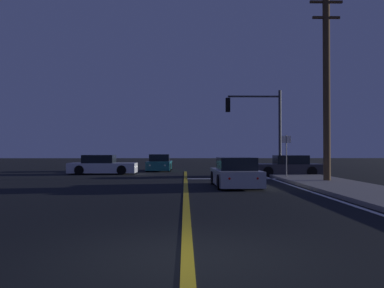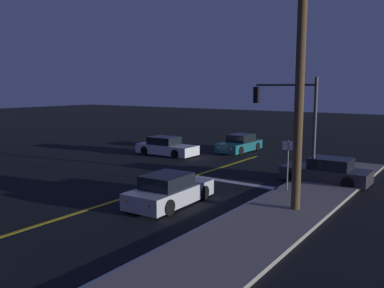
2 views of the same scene
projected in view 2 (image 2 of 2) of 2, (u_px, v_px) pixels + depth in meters
name	position (u px, v px, depth m)	size (l,w,h in m)	color
sidewalk_right	(230.00, 247.00, 12.57)	(3.20, 33.86, 0.15)	gray
lane_line_center	(83.00, 211.00, 16.44)	(0.20, 31.98, 0.01)	gold
lane_line_edge_right	(182.00, 237.00, 13.62)	(0.16, 31.98, 0.01)	white
stop_bar	(234.00, 182.00, 21.40)	(5.25, 0.50, 0.01)	white
car_parked_curb_charcoal	(326.00, 172.00, 21.27)	(4.51, 1.98, 1.34)	#2D2D33
car_following_oncoming_silver	(169.00, 191.00, 17.37)	(2.06, 4.39, 1.34)	#B2B5BA
car_mid_block_white	(166.00, 147.00, 30.11)	(4.67, 1.95, 1.34)	silver
car_far_approaching_teal	(240.00, 144.00, 31.68)	(1.99, 4.48, 1.34)	#195960
traffic_signal_near_right	(291.00, 112.00, 21.55)	(3.57, 0.28, 5.52)	#38383D
utility_pole_right	(300.00, 86.00, 15.58)	(1.66, 0.36, 9.82)	#4C3823
street_sign_corner	(288.00, 158.00, 18.99)	(0.56, 0.10, 2.54)	slate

